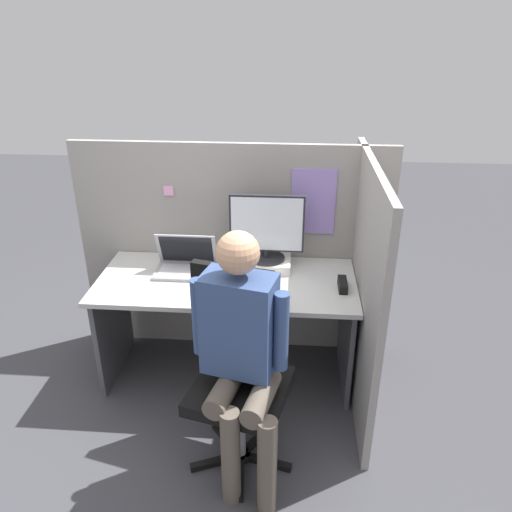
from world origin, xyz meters
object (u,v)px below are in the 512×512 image
object	(u,v)px
stapler	(343,285)
office_chair	(237,365)
paper_box	(266,263)
person	(241,346)
carrot_toy	(202,295)
laptop	(186,265)
monitor	(267,228)

from	to	relation	value
stapler	office_chair	distance (m)	0.81
paper_box	person	distance (m)	0.95
stapler	carrot_toy	xyz separation A→B (m)	(-0.81, -0.17, -0.01)
stapler	paper_box	bearing A→B (deg)	152.16
office_chair	person	distance (m)	0.29
laptop	monitor	bearing A→B (deg)	11.51
monitor	laptop	bearing A→B (deg)	-168.49
office_chair	stapler	bearing A→B (deg)	44.10
carrot_toy	person	distance (m)	0.60
laptop	stapler	bearing A→B (deg)	-8.62
monitor	carrot_toy	bearing A→B (deg)	-129.16
carrot_toy	laptop	bearing A→B (deg)	116.59
monitor	paper_box	bearing A→B (deg)	-90.00
laptop	paper_box	bearing A→B (deg)	11.21
paper_box	person	bearing A→B (deg)	-93.82
office_chair	person	size ratio (longest dim) A/B	0.78
laptop	person	xyz separation A→B (m)	(0.44, -0.85, 0.02)
stapler	office_chair	xyz separation A→B (m)	(-0.57, -0.55, -0.20)
person	monitor	bearing A→B (deg)	86.19
stapler	carrot_toy	world-z (taller)	stapler
monitor	person	bearing A→B (deg)	-93.81
laptop	office_chair	size ratio (longest dim) A/B	0.36
paper_box	office_chair	bearing A→B (deg)	-97.27
paper_box	stapler	xyz separation A→B (m)	(0.46, -0.25, -0.00)
carrot_toy	person	bearing A→B (deg)	-62.45
office_chair	person	xyz separation A→B (m)	(0.04, -0.16, 0.24)
person	paper_box	bearing A→B (deg)	86.18
stapler	carrot_toy	distance (m)	0.82
laptop	stapler	distance (m)	0.98
stapler	person	size ratio (longest dim) A/B	0.12
monitor	carrot_toy	xyz separation A→B (m)	(-0.34, -0.42, -0.25)
paper_box	stapler	bearing A→B (deg)	-27.84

